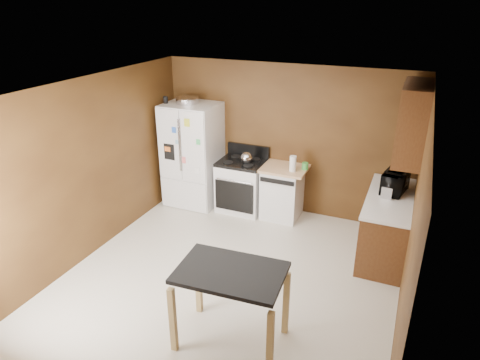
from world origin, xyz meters
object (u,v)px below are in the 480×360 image
Objects in this scene: toaster at (388,191)px; island at (231,283)px; pen_cup at (166,100)px; paper_towel at (293,164)px; microwave at (395,182)px; refrigerator at (193,155)px; roasting_pan at (187,100)px; green_canister at (305,166)px; kettle at (246,158)px; gas_range at (242,185)px; dishwasher at (282,192)px.

toaster is 0.20× the size of island.
toaster is (3.71, -0.29, -0.87)m from pen_cup.
microwave is at bearing -7.18° from paper_towel.
refrigerator is 1.57× the size of island.
microwave is at bearing -3.91° from roasting_pan.
pen_cup is at bearing 100.48° from microwave.
refrigerator is (-1.82, 0.01, -0.12)m from paper_towel.
island is (-1.35, -2.66, -0.29)m from microwave.
paper_towel is 0.23m from green_canister.
toaster is (1.33, -0.54, 0.04)m from green_canister.
roasting_pan is at bearing -176.99° from green_canister.
island is (1.00, -2.85, -0.24)m from kettle.
green_canister is 0.10× the size of gas_range.
island is (2.09, -2.90, -1.09)m from roasting_pan.
paper_towel is at bearing -0.38° from refrigerator.
pen_cup is 1.93m from gas_range.
dishwasher is at bearing 152.47° from paper_towel.
roasting_pan reaches higher than dishwasher.
refrigerator is 2.02× the size of dishwasher.
gas_range is at bearing 175.42° from paper_towel.
paper_towel is 0.14× the size of refrigerator.
gas_range is (-2.46, 0.27, -0.58)m from microwave.
paper_towel is at bearing 0.24° from kettle.
dishwasher is (1.63, 0.09, -0.45)m from refrigerator.
toaster is at bearing -14.96° from paper_towel.
microwave is 3.38m from refrigerator.
green_canister is at bearing 42.24° from paper_towel.
refrigerator is at bearing 125.13° from island.
refrigerator is (-3.30, 0.41, -0.09)m from toaster.
refrigerator is (0.40, 0.11, -0.96)m from pen_cup.
island is (1.11, -2.93, 0.29)m from gas_range.
roasting_pan is 3.73m from island.
dishwasher is 2.99m from island.
roasting_pan is 0.95m from refrigerator.
green_canister is at bearing 88.06° from microwave.
kettle is at bearing -0.86° from refrigerator.
paper_towel is at bearing -27.53° from dishwasher.
pen_cup is 1.04× the size of green_canister.
gas_range is (1.31, 0.18, -1.40)m from pen_cup.
toaster reaches higher than island.
gas_range is 1.24× the size of dishwasher.
paper_towel is 1.07× the size of toaster.
paper_towel is 0.60m from dishwasher.
roasting_pan is at bearing 125.78° from island.
refrigerator is 1.69m from dishwasher.
island is (0.20, -2.86, -0.26)m from paper_towel.
pen_cup reaches higher than toaster.
pen_cup is 3.83m from island.
paper_towel is 1.54m from toaster.
refrigerator is at bearing 179.14° from kettle.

